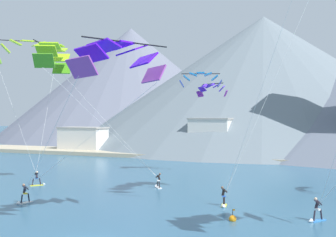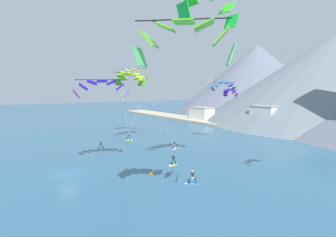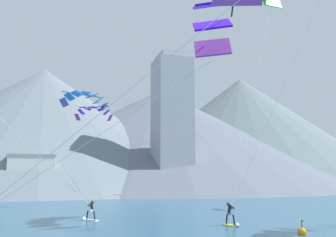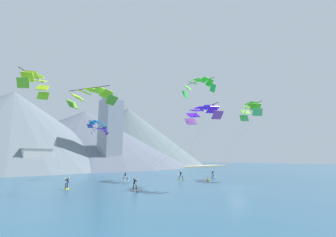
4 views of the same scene
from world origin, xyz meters
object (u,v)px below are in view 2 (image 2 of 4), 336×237
at_px(kitesurfer_near_trail, 129,138).
at_px(parafoil_kite_far_left, 102,87).
at_px(parafoil_kite_near_trail, 134,73).
at_px(parafoil_kite_distant_mid_solo, 223,85).
at_px(parafoil_kite_distant_high_outer, 230,92).
at_px(parafoil_kite_far_right, 184,38).
at_px(kitesurfer_near_lead, 172,162).
at_px(kitesurfer_mid_center, 175,146).
at_px(kitesurfer_far_right, 191,180).
at_px(parafoil_kite_near_lead, 209,3).
at_px(parafoil_kite_mid_center, 131,77).
at_px(kitesurfer_far_left, 100,147).
at_px(race_marker_buoy, 151,174).

bearing_deg(kitesurfer_near_trail, parafoil_kite_far_left, -35.59).
xyz_separation_m(parafoil_kite_near_trail, parafoil_kite_distant_mid_solo, (17.83, 12.74, -3.05)).
height_order(parafoil_kite_far_left, parafoil_kite_distant_high_outer, parafoil_kite_far_left).
height_order(kitesurfer_near_trail, parafoil_kite_far_right, parafoil_kite_far_right).
relative_size(kitesurfer_near_lead, kitesurfer_near_trail, 1.04).
distance_m(kitesurfer_near_trail, parafoil_kite_far_left, 23.88).
bearing_deg(parafoil_kite_far_left, kitesurfer_near_lead, 60.03).
relative_size(kitesurfer_mid_center, kitesurfer_far_right, 0.93).
bearing_deg(kitesurfer_near_lead, parafoil_kite_far_right, -31.40).
height_order(parafoil_kite_near_lead, parafoil_kite_mid_center, parafoil_kite_near_lead).
bearing_deg(parafoil_kite_mid_center, parafoil_kite_near_lead, -4.34).
bearing_deg(kitesurfer_far_left, kitesurfer_near_lead, 18.87).
bearing_deg(parafoil_kite_distant_mid_solo, parafoil_kite_far_left, -82.74).
bearing_deg(race_marker_buoy, kitesurfer_near_trail, 161.62).
height_order(kitesurfer_far_left, parafoil_kite_mid_center, parafoil_kite_mid_center).
bearing_deg(parafoil_kite_near_trail, parafoil_kite_far_left, -36.15).
xyz_separation_m(kitesurfer_far_right, parafoil_kite_distant_high_outer, (-15.42, 22.89, 10.73)).
distance_m(kitesurfer_far_left, parafoil_kite_mid_center, 16.25).
bearing_deg(parafoil_kite_mid_center, parafoil_kite_near_trail, 149.41).
distance_m(kitesurfer_near_lead, parafoil_kite_far_right, 23.29).
height_order(kitesurfer_near_lead, parafoil_kite_near_lead, parafoil_kite_near_lead).
distance_m(kitesurfer_far_left, kitesurfer_far_right, 24.84).
bearing_deg(parafoil_kite_mid_center, kitesurfer_far_right, -10.48).
bearing_deg(parafoil_kite_mid_center, kitesurfer_near_lead, -7.12).
height_order(parafoil_kite_near_lead, parafoil_kite_distant_high_outer, parafoil_kite_near_lead).
height_order(parafoil_kite_distant_high_outer, race_marker_buoy, parafoil_kite_distant_high_outer).
height_order(kitesurfer_far_right, parafoil_kite_mid_center, parafoil_kite_mid_center).
bearing_deg(kitesurfer_far_left, parafoil_kite_distant_high_outer, 70.45).
xyz_separation_m(parafoil_kite_distant_high_outer, race_marker_buoy, (9.71, -25.24, -11.13)).
xyz_separation_m(kitesurfer_near_trail, parafoil_kite_near_trail, (-4.48, 3.53, 15.22)).
xyz_separation_m(kitesurfer_near_lead, parafoil_kite_distant_high_outer, (-7.55, 20.26, 10.75)).
distance_m(parafoil_kite_far_right, parafoil_kite_distant_high_outer, 37.30).
distance_m(parafoil_kite_near_lead, parafoil_kite_far_left, 18.72).
xyz_separation_m(kitesurfer_near_trail, kitesurfer_mid_center, (12.81, 3.86, -0.04)).
distance_m(kitesurfer_mid_center, parafoil_kite_distant_high_outer, 17.24).
xyz_separation_m(parafoil_kite_near_lead, race_marker_buoy, (-5.22, -5.38, -22.08)).
bearing_deg(parafoil_kite_near_lead, kitesurfer_near_trail, 174.77).
bearing_deg(parafoil_kite_distant_mid_solo, kitesurfer_far_right, -52.81).
height_order(kitesurfer_mid_center, parafoil_kite_distant_mid_solo, parafoil_kite_distant_mid_solo).
bearing_deg(parafoil_kite_near_trail, parafoil_kite_distant_high_outer, 35.48).
bearing_deg(parafoil_kite_far_left, kitesurfer_mid_center, 104.58).
bearing_deg(parafoil_kite_distant_high_outer, parafoil_kite_near_trail, -144.52).
bearing_deg(parafoil_kite_far_left, parafoil_kite_far_right, -0.24).
relative_size(parafoil_kite_near_lead, race_marker_buoy, 21.95).
relative_size(kitesurfer_far_left, parafoil_kite_distant_mid_solo, 0.31).
height_order(kitesurfer_mid_center, race_marker_buoy, kitesurfer_mid_center).
distance_m(kitesurfer_near_trail, parafoil_kite_near_lead, 36.79).
height_order(kitesurfer_mid_center, kitesurfer_far_right, kitesurfer_far_right).
bearing_deg(parafoil_kite_mid_center, parafoil_kite_distant_high_outer, 55.97).
bearing_deg(kitesurfer_near_lead, parafoil_kite_near_lead, 3.11).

